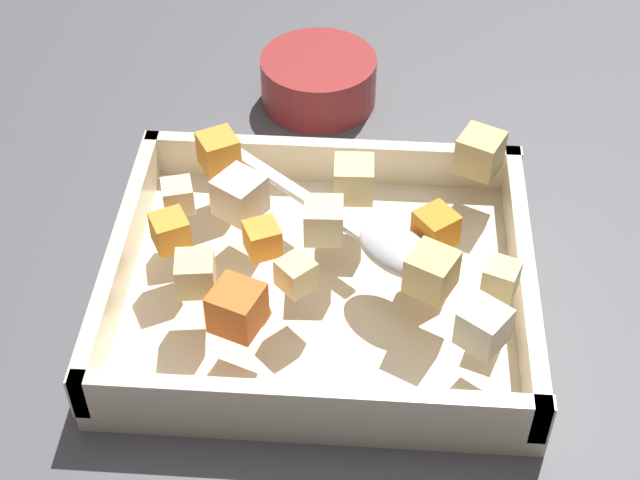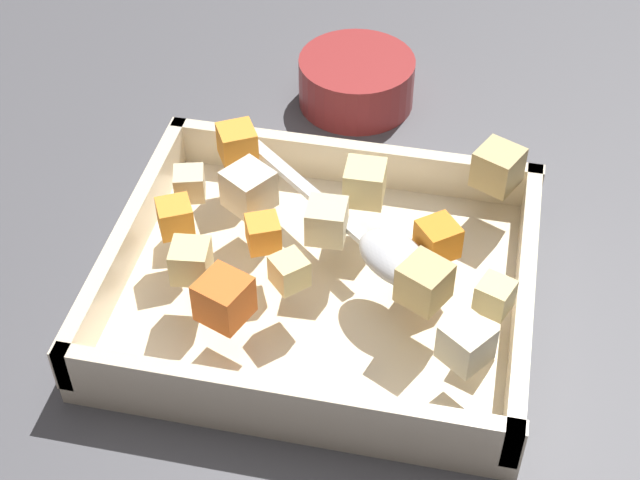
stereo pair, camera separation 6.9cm
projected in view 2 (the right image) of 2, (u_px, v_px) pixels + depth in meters
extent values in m
plane|color=#4C4C51|center=(323.00, 293.00, 0.74)|extent=(4.00, 4.00, 0.00)
cube|color=beige|center=(320.00, 291.00, 0.73)|extent=(0.31, 0.26, 0.01)
cube|color=beige|center=(280.00, 403.00, 0.63)|extent=(0.31, 0.01, 0.04)
cube|color=beige|center=(351.00, 162.00, 0.80)|extent=(0.31, 0.01, 0.04)
cube|color=beige|center=(129.00, 239.00, 0.74)|extent=(0.01, 0.26, 0.04)
cube|color=beige|center=(523.00, 298.00, 0.69)|extent=(0.01, 0.26, 0.04)
cube|color=orange|center=(237.00, 143.00, 0.77)|extent=(0.04, 0.04, 0.03)
cube|color=orange|center=(175.00, 217.00, 0.71)|extent=(0.03, 0.03, 0.02)
cube|color=orange|center=(224.00, 299.00, 0.65)|extent=(0.04, 0.04, 0.03)
cube|color=orange|center=(263.00, 233.00, 0.70)|extent=(0.03, 0.03, 0.02)
cube|color=orange|center=(438.00, 239.00, 0.69)|extent=(0.04, 0.04, 0.03)
cube|color=beige|center=(466.00, 343.00, 0.62)|extent=(0.04, 0.04, 0.03)
cube|color=#E0CC89|center=(365.00, 183.00, 0.73)|extent=(0.03, 0.03, 0.03)
cube|color=#E0CC89|center=(289.00, 271.00, 0.67)|extent=(0.03, 0.03, 0.02)
cube|color=beige|center=(326.00, 221.00, 0.70)|extent=(0.03, 0.03, 0.03)
cube|color=#E0CC89|center=(191.00, 261.00, 0.68)|extent=(0.03, 0.03, 0.03)
cube|color=#E0CC89|center=(495.00, 296.00, 0.65)|extent=(0.03, 0.03, 0.02)
cube|color=tan|center=(424.00, 283.00, 0.66)|extent=(0.04, 0.04, 0.03)
cube|color=tan|center=(498.00, 167.00, 0.75)|extent=(0.04, 0.04, 0.03)
cube|color=beige|center=(189.00, 184.00, 0.74)|extent=(0.03, 0.03, 0.02)
cube|color=silver|center=(249.00, 189.00, 0.73)|extent=(0.04, 0.04, 0.03)
ellipsoid|color=silver|center=(396.00, 258.00, 0.68)|extent=(0.08, 0.07, 0.02)
cube|color=silver|center=(302.00, 186.00, 0.75)|extent=(0.12, 0.11, 0.01)
cylinder|color=maroon|center=(356.00, 81.00, 0.91)|extent=(0.11, 0.11, 0.05)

